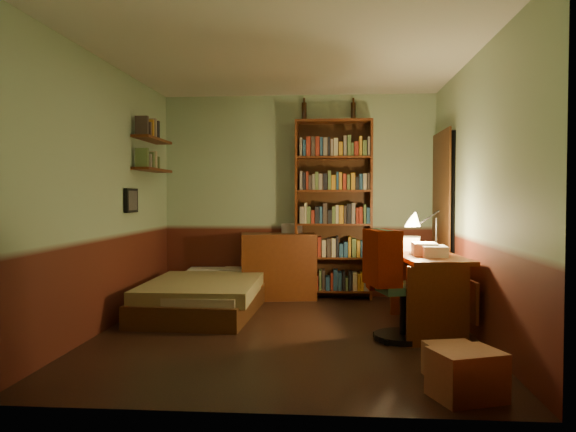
# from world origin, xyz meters

# --- Properties ---
(floor) EXTENTS (3.50, 4.00, 0.02)m
(floor) POSITION_xyz_m (0.00, 0.00, -0.01)
(floor) COLOR black
(floor) RESTS_ON ground
(ceiling) EXTENTS (3.50, 4.00, 0.02)m
(ceiling) POSITION_xyz_m (0.00, 0.00, 2.61)
(ceiling) COLOR silver
(ceiling) RESTS_ON wall_back
(wall_back) EXTENTS (3.50, 0.02, 2.60)m
(wall_back) POSITION_xyz_m (0.00, 2.01, 1.30)
(wall_back) COLOR #9BB894
(wall_back) RESTS_ON ground
(wall_left) EXTENTS (0.02, 4.00, 2.60)m
(wall_left) POSITION_xyz_m (-1.76, 0.00, 1.30)
(wall_left) COLOR #9BB894
(wall_left) RESTS_ON ground
(wall_right) EXTENTS (0.02, 4.00, 2.60)m
(wall_right) POSITION_xyz_m (1.76, 0.00, 1.30)
(wall_right) COLOR #9BB894
(wall_right) RESTS_ON ground
(wall_front) EXTENTS (3.50, 0.02, 2.60)m
(wall_front) POSITION_xyz_m (0.00, -2.01, 1.30)
(wall_front) COLOR #9BB894
(wall_front) RESTS_ON ground
(doorway) EXTENTS (0.06, 0.90, 2.00)m
(doorway) POSITION_xyz_m (1.72, 1.30, 1.00)
(doorway) COLOR black
(doorway) RESTS_ON ground
(door_trim) EXTENTS (0.02, 0.98, 2.08)m
(door_trim) POSITION_xyz_m (1.69, 1.30, 1.00)
(door_trim) COLOR #422310
(door_trim) RESTS_ON ground
(bed) EXTENTS (1.21, 2.15, 0.63)m
(bed) POSITION_xyz_m (-0.98, 0.97, 0.31)
(bed) COLOR olive
(bed) RESTS_ON ground
(dresser) EXTENTS (0.99, 0.60, 0.83)m
(dresser) POSITION_xyz_m (-0.24, 1.76, 0.41)
(dresser) COLOR #52240E
(dresser) RESTS_ON ground
(mini_stereo) EXTENTS (0.26, 0.23, 0.12)m
(mini_stereo) POSITION_xyz_m (-0.08, 1.89, 0.89)
(mini_stereo) COLOR #B2B2B7
(mini_stereo) RESTS_ON dresser
(bookshelf) EXTENTS (0.97, 0.31, 2.25)m
(bookshelf) POSITION_xyz_m (0.45, 1.85, 1.13)
(bookshelf) COLOR #52240E
(bookshelf) RESTS_ON ground
(bottle_left) EXTENTS (0.08, 0.08, 0.24)m
(bottle_left) POSITION_xyz_m (0.07, 1.96, 2.38)
(bottle_left) COLOR black
(bottle_left) RESTS_ON bookshelf
(bottle_right) EXTENTS (0.08, 0.08, 0.23)m
(bottle_right) POSITION_xyz_m (0.70, 1.96, 2.37)
(bottle_right) COLOR black
(bottle_right) RESTS_ON bookshelf
(desk) EXTENTS (0.71, 1.42, 0.73)m
(desk) POSITION_xyz_m (1.34, 0.26, 0.37)
(desk) COLOR #52240E
(desk) RESTS_ON ground
(paper_stack) EXTENTS (0.31, 0.38, 0.14)m
(paper_stack) POSITION_xyz_m (1.23, 0.68, 0.80)
(paper_stack) COLOR silver
(paper_stack) RESTS_ON desk
(desk_lamp) EXTENTS (0.25, 0.25, 0.65)m
(desk_lamp) POSITION_xyz_m (1.46, 0.36, 1.06)
(desk_lamp) COLOR black
(desk_lamp) RESTS_ON desk
(office_chair) EXTENTS (0.61, 0.57, 1.03)m
(office_chair) POSITION_xyz_m (1.07, -0.20, 0.51)
(office_chair) COLOR #325A40
(office_chair) RESTS_ON ground
(red_jacket) EXTENTS (0.30, 0.45, 0.49)m
(red_jacket) POSITION_xyz_m (0.82, 0.03, 1.27)
(red_jacket) COLOR #891B00
(red_jacket) RESTS_ON office_chair
(wall_shelf_lower) EXTENTS (0.20, 0.90, 0.03)m
(wall_shelf_lower) POSITION_xyz_m (-1.64, 1.10, 1.60)
(wall_shelf_lower) COLOR #52240E
(wall_shelf_lower) RESTS_ON wall_left
(wall_shelf_upper) EXTENTS (0.20, 0.90, 0.03)m
(wall_shelf_upper) POSITION_xyz_m (-1.64, 1.10, 1.95)
(wall_shelf_upper) COLOR #52240E
(wall_shelf_upper) RESTS_ON wall_left
(framed_picture) EXTENTS (0.04, 0.32, 0.26)m
(framed_picture) POSITION_xyz_m (-1.72, 0.60, 1.25)
(framed_picture) COLOR black
(framed_picture) RESTS_ON wall_left
(cardboard_box_a) EXTENTS (0.51, 0.46, 0.31)m
(cardboard_box_a) POSITION_xyz_m (1.29, -1.66, 0.16)
(cardboard_box_a) COLOR #925E3F
(cardboard_box_a) RESTS_ON ground
(cardboard_box_b) EXTENTS (0.40, 0.35, 0.24)m
(cardboard_box_b) POSITION_xyz_m (1.29, -1.24, 0.12)
(cardboard_box_b) COLOR #925E3F
(cardboard_box_b) RESTS_ON ground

